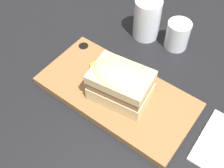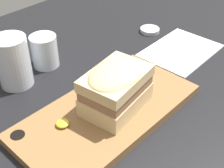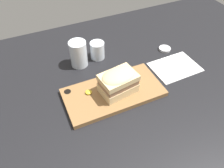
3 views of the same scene
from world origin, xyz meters
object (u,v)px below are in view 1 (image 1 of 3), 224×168
Objects in this scene: serving_board at (116,93)px; sandwich at (121,82)px; wine_glass at (177,36)px; water_glass at (147,21)px.

serving_board is 6.52cm from sandwich.
water_glass is at bearing -171.66° from wine_glass.
sandwich is at bearing -25.02° from serving_board.
sandwich is at bearing -93.14° from wine_glass.
wine_glass is (3.11, 24.46, 2.60)cm from serving_board.
serving_board is at bearing -74.72° from water_glass.
sandwich is (1.72, -0.80, 6.24)cm from serving_board.
serving_board is 4.77× the size of wine_glass.
serving_board is 24.79cm from wine_glass.
water_glass is at bearing 108.57° from sandwich.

